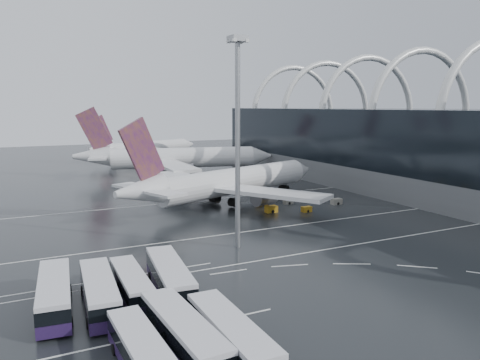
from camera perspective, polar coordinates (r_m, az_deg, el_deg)
name	(u,v)px	position (r m, az deg, el deg)	size (l,w,h in m)	color
ground	(275,253)	(67.94, 4.24, -8.85)	(420.00, 420.00, 0.00)	black
terminal	(458,149)	(121.45, 25.01, 3.49)	(42.00, 160.00, 34.90)	#545758
lane_marking_near	(282,257)	(66.31, 5.14, -9.31)	(120.00, 0.25, 0.01)	silver
lane_marking_mid	(238,233)	(78.05, -0.28, -6.44)	(120.00, 0.25, 0.01)	silver
lane_marking_far	(181,202)	(103.23, -7.16, -2.68)	(120.00, 0.25, 0.01)	silver
bus_bay_line_south	(136,339)	(45.60, -12.54, -18.37)	(28.00, 0.25, 0.01)	silver
bus_bay_line_north	(103,280)	(60.00, -16.33, -11.66)	(28.00, 0.25, 0.01)	silver
airliner_main	(228,183)	(98.79, -1.53, -0.34)	(54.29, 47.10, 18.93)	silver
airliner_gate_b	(173,159)	(141.96, -8.18, 2.61)	(58.90, 52.15, 20.63)	silver
airliner_gate_c	(144,148)	(186.20, -11.58, 3.80)	(47.78, 43.61, 17.72)	silver
bus_row_near_a	(54,294)	(52.63, -21.69, -12.77)	(4.46, 13.94, 3.37)	#25133C
bus_row_near_b	(99,292)	(51.80, -16.79, -12.91)	(4.10, 13.62, 3.31)	#25133C
bus_row_near_c	(131,284)	(53.56, -13.12, -12.22)	(3.23, 12.13, 2.96)	#25133C
bus_row_near_d	(170,277)	(53.97, -8.57, -11.62)	(4.82, 14.25, 3.44)	#25133C
bus_row_far_a	(143,354)	(39.64, -11.80, -20.07)	(3.17, 12.43, 3.05)	#25133C
bus_row_far_b	(183,334)	(41.65, -6.92, -18.16)	(3.70, 13.73, 3.35)	#25133C
bus_row_far_c	(231,337)	(41.10, -1.09, -18.55)	(3.34, 13.37, 3.28)	#25133C
floodlight_mast	(238,118)	(67.30, -0.30, 7.62)	(2.34, 2.34, 30.48)	gray
gse_cart_belly_a	(307,209)	(93.86, 8.11, -3.55)	(1.96, 1.16, 1.07)	#B27E17
gse_cart_belly_b	(288,201)	(100.89, 5.88, -2.61)	(2.01, 1.19, 1.10)	slate
gse_cart_belly_c	(271,209)	(92.75, 3.82, -3.56)	(2.36, 1.40, 1.29)	#B27E17
gse_cart_belly_d	(336,201)	(102.07, 11.67, -2.58)	(2.27, 1.34, 1.24)	slate
gse_cart_belly_e	(262,203)	(98.71, 2.66, -2.79)	(2.28, 1.35, 1.24)	#B27E17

